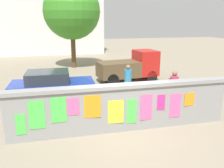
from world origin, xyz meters
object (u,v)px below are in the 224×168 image
at_px(car_parked, 52,85).
at_px(tree_roadside, 72,11).
at_px(person_bystander, 174,86).
at_px(auto_rickshaw_truck, 131,67).
at_px(bicycle_near, 122,102).
at_px(person_walking, 128,78).
at_px(motorcycle, 159,88).

bearing_deg(car_parked, tree_roadside, 77.62).
bearing_deg(tree_roadside, person_bystander, -71.61).
bearing_deg(auto_rickshaw_truck, bicycle_near, -112.09).
relative_size(person_walking, person_bystander, 1.00).
bearing_deg(bicycle_near, tree_roadside, 96.42).
bearing_deg(motorcycle, car_parked, 172.54).
relative_size(car_parked, person_bystander, 2.38).
relative_size(motorcycle, person_bystander, 1.17).
bearing_deg(car_parked, person_walking, -6.77).
bearing_deg(person_bystander, person_walking, 129.87).
xyz_separation_m(car_parked, person_bystander, (5.06, -2.20, 0.26)).
distance_m(bicycle_near, tree_roadside, 10.62).
xyz_separation_m(person_walking, person_bystander, (1.48, -1.78, 0.00)).
height_order(bicycle_near, person_bystander, person_bystander).
xyz_separation_m(bicycle_near, person_walking, (0.75, 1.56, 0.62)).
height_order(auto_rickshaw_truck, motorcycle, auto_rickshaw_truck).
distance_m(bicycle_near, person_bystander, 2.33).
distance_m(person_bystander, tree_roadside, 11.07).
bearing_deg(car_parked, motorcycle, -7.46).
bearing_deg(person_walking, person_bystander, -50.13).
bearing_deg(person_walking, car_parked, 173.23).
relative_size(bicycle_near, person_walking, 1.03).
bearing_deg(person_walking, motorcycle, -9.08).
xyz_separation_m(motorcycle, person_walking, (-1.51, 0.24, 0.52)).
bearing_deg(tree_roadside, car_parked, -102.38).
xyz_separation_m(auto_rickshaw_truck, person_bystander, (0.36, -4.82, 0.09)).
xyz_separation_m(car_parked, motorcycle, (5.08, -0.67, -0.27)).
bearing_deg(tree_roadside, motorcycle, -68.41).
relative_size(auto_rickshaw_truck, bicycle_near, 2.25).
distance_m(auto_rickshaw_truck, car_parked, 5.38).
bearing_deg(person_walking, auto_rickshaw_truck, 69.76).
distance_m(motorcycle, tree_roadside, 9.90).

